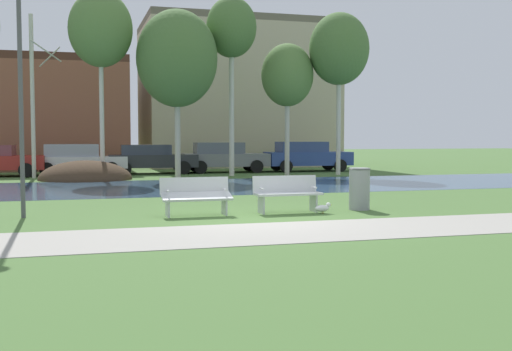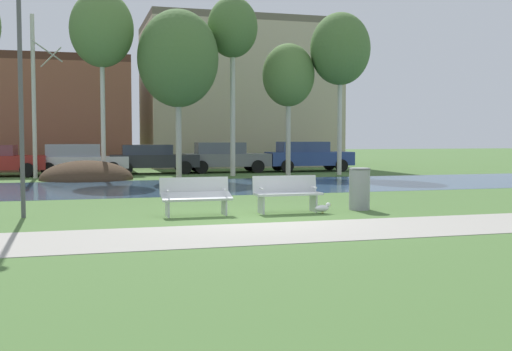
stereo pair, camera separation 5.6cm
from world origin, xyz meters
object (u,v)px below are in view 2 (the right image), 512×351
object	(u,v)px
trash_bin	(359,188)
seagull	(323,208)
bench_right	(287,193)
parked_suv_fifth_blue	(307,156)
parked_hatch_third_dark	(152,158)
streetlamp	(20,41)
parked_sedan_second_white	(79,159)
bench_left	(196,195)
parked_wagon_fourth_grey	(225,157)

from	to	relation	value
trash_bin	seagull	distance (m)	1.32
bench_right	parked_suv_fifth_blue	world-z (taller)	parked_suv_fifth_blue
bench_right	parked_hatch_third_dark	xyz separation A→B (m)	(-1.28, 16.72, 0.28)
bench_right	seagull	size ratio (longest dim) A/B	3.75
parked_suv_fifth_blue	parked_hatch_third_dark	bearing A→B (deg)	179.14
streetlamp	parked_sedan_second_white	distance (m)	16.21
parked_suv_fifth_blue	bench_left	bearing A→B (deg)	-118.26
trash_bin	parked_sedan_second_white	distance (m)	17.78
parked_sedan_second_white	parked_suv_fifth_blue	size ratio (longest dim) A/B	0.99
trash_bin	parked_hatch_third_dark	world-z (taller)	parked_hatch_third_dark
trash_bin	parked_hatch_third_dark	size ratio (longest dim) A/B	0.24
streetlamp	parked_hatch_third_dark	distance (m)	16.97
seagull	parked_wagon_fourth_grey	bearing A→B (deg)	84.64
streetlamp	parked_suv_fifth_blue	distance (m)	20.57
parked_suv_fifth_blue	parked_sedan_second_white	bearing A→B (deg)	-179.81
bench_left	streetlamp	size ratio (longest dim) A/B	0.27
bench_left	parked_hatch_third_dark	bearing A→B (deg)	86.87
trash_bin	parked_suv_fifth_blue	size ratio (longest dim) A/B	0.23
bench_left	trash_bin	distance (m)	4.10
trash_bin	parked_hatch_third_dark	bearing A→B (deg)	100.82
streetlamp	parked_hatch_third_dark	size ratio (longest dim) A/B	1.38
seagull	parked_sedan_second_white	distance (m)	17.85
streetlamp	parked_sedan_second_white	xyz separation A→B (m)	(1.23, 15.85, -3.13)
bench_left	seagull	world-z (taller)	bench_left
streetlamp	parked_sedan_second_white	world-z (taller)	streetlamp
seagull	parked_sedan_second_white	size ratio (longest dim) A/B	0.10
parked_sedan_second_white	parked_hatch_third_dark	world-z (taller)	parked_sedan_second_white
bench_left	parked_hatch_third_dark	distance (m)	16.75
bench_left	trash_bin	xyz separation A→B (m)	(4.10, 0.06, 0.06)
trash_bin	bench_left	bearing A→B (deg)	-179.17
trash_bin	seagull	size ratio (longest dim) A/B	2.41
seagull	parked_hatch_third_dark	bearing A→B (deg)	96.73
streetlamp	parked_hatch_third_dark	xyz separation A→B (m)	(4.67, 16.01, -3.14)
bench_left	seagull	distance (m)	2.99
bench_right	streetlamp	size ratio (longest dim) A/B	0.27
bench_right	parked_suv_fifth_blue	xyz separation A→B (m)	(6.73, 16.60, 0.34)
parked_hatch_third_dark	parked_wagon_fourth_grey	world-z (taller)	parked_wagon_fourth_grey
streetlamp	parked_hatch_third_dark	world-z (taller)	streetlamp
bench_left	parked_wagon_fourth_grey	world-z (taller)	parked_wagon_fourth_grey
bench_right	seagull	distance (m)	0.92
seagull	streetlamp	world-z (taller)	streetlamp
trash_bin	streetlamp	size ratio (longest dim) A/B	0.17
bench_left	parked_sedan_second_white	size ratio (longest dim) A/B	0.37
trash_bin	parked_suv_fifth_blue	distance (m)	17.23
seagull	trash_bin	bearing A→B (deg)	22.42
bench_left	parked_sedan_second_white	bearing A→B (deg)	98.68
parked_hatch_third_dark	parked_suv_fifth_blue	xyz separation A→B (m)	(8.01, -0.12, 0.05)
bench_left	trash_bin	bearing A→B (deg)	0.83
seagull	parked_wagon_fourth_grey	size ratio (longest dim) A/B	0.10
seagull	streetlamp	distance (m)	7.76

